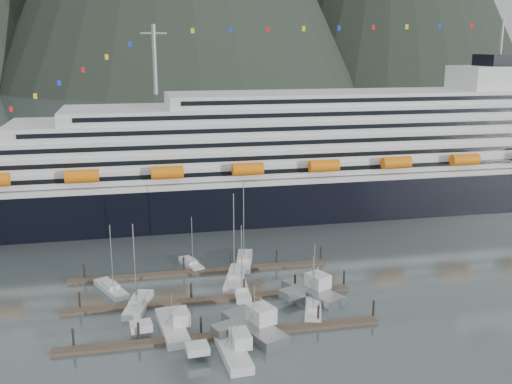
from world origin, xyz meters
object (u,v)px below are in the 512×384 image
trawler_e (312,291)px  cruise_ship (316,164)px  sailboat_a (138,305)px  sailboat_b (111,289)px  sailboat_g (244,261)px  sailboat_c (241,291)px  sailboat_h (313,311)px  sailboat_d (235,278)px  sailboat_f (191,264)px  trawler_b (253,327)px  trawler_a (171,326)px  trawler_c (231,348)px

trawler_e → cruise_ship: bearing=-43.2°
sailboat_a → sailboat_b: (-4.41, 7.70, -0.04)m
sailboat_g → trawler_e: (8.21, -17.92, 0.51)m
sailboat_a → sailboat_c: 17.62m
trawler_e → sailboat_h: bearing=139.6°
sailboat_a → sailboat_c: size_ratio=1.17×
sailboat_d → trawler_e: (11.51, -9.73, 0.52)m
sailboat_c → sailboat_d: sailboat_d is taller
cruise_ship → sailboat_a: 70.98m
sailboat_a → sailboat_b: 8.87m
sailboat_a → sailboat_d: size_ratio=0.88×
sailboat_d → sailboat_f: (-6.97, 9.06, -0.07)m
sailboat_c → trawler_e: sailboat_c is taller
cruise_ship → trawler_b: 72.22m
cruise_ship → trawler_b: size_ratio=15.91×
sailboat_c → trawler_b: bearing=-179.7°
sailboat_g → trawler_b: (-4.27, -28.80, 0.55)m
sailboat_h → sailboat_b: bearing=81.9°
cruise_ship → trawler_b: (-30.32, -64.62, -11.04)m
sailboat_d → sailboat_b: bearing=107.7°
cruise_ship → sailboat_d: cruise_ship is taller
sailboat_b → sailboat_h: bearing=-140.4°
sailboat_c → trawler_e: bearing=-105.0°
trawler_b → trawler_e: 16.56m
sailboat_b → sailboat_f: 17.64m
sailboat_a → sailboat_d: sailboat_d is taller
sailboat_f → trawler_a: sailboat_f is taller
sailboat_c → sailboat_b: bearing=80.2°
sailboat_d → sailboat_g: bearing=-5.2°
cruise_ship → sailboat_a: (-46.82, -52.08, -11.59)m
sailboat_h → sailboat_d: bearing=49.6°
cruise_ship → sailboat_a: cruise_ship is taller
sailboat_c → trawler_b: sailboat_c is taller
trawler_c → sailboat_a: bearing=30.7°
sailboat_b → sailboat_d: 21.88m
trawler_a → sailboat_h: bearing=-91.7°
cruise_ship → trawler_c: bearing=-116.4°
sailboat_g → sailboat_d: bearing=171.9°
sailboat_b → trawler_e: size_ratio=1.01×
sailboat_f → trawler_b: sailboat_f is taller
trawler_c → trawler_a: bearing=38.2°
sailboat_a → sailboat_g: 26.38m
sailboat_g → sailboat_h: sailboat_g is taller
sailboat_f → sailboat_g: size_ratio=0.60×
sailboat_f → sailboat_h: bearing=-162.5°
sailboat_b → trawler_b: size_ratio=0.96×
sailboat_f → trawler_e: bearing=-151.7°
sailboat_b → trawler_a: size_ratio=1.04×
cruise_ship → sailboat_f: cruise_ship is taller
sailboat_h → trawler_e: sailboat_h is taller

